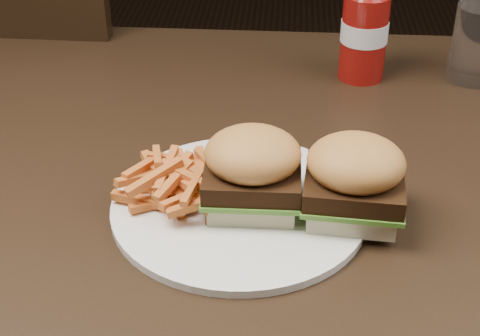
# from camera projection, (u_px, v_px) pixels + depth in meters

# --- Properties ---
(dining_table) EXTENTS (1.20, 0.80, 0.04)m
(dining_table) POSITION_uv_depth(u_px,v_px,m) (325.00, 173.00, 0.92)
(dining_table) COLOR black
(dining_table) RESTS_ON ground
(chair_far) EXTENTS (0.46, 0.46, 0.04)m
(chair_far) POSITION_uv_depth(u_px,v_px,m) (48.00, 135.00, 1.59)
(chair_far) COLOR black
(chair_far) RESTS_ON ground
(plate) EXTENTS (0.28, 0.28, 0.01)m
(plate) POSITION_uv_depth(u_px,v_px,m) (239.00, 207.00, 0.82)
(plate) COLOR white
(plate) RESTS_ON dining_table
(sandwich_half_a) EXTENTS (0.09, 0.09, 0.02)m
(sandwich_half_a) POSITION_uv_depth(u_px,v_px,m) (252.00, 196.00, 0.81)
(sandwich_half_a) COLOR beige
(sandwich_half_a) RESTS_ON plate
(sandwich_half_b) EXTENTS (0.10, 0.09, 0.02)m
(sandwich_half_b) POSITION_uv_depth(u_px,v_px,m) (352.00, 205.00, 0.79)
(sandwich_half_b) COLOR beige
(sandwich_half_b) RESTS_ON plate
(fries_pile) EXTENTS (0.16, 0.16, 0.05)m
(fries_pile) POSITION_uv_depth(u_px,v_px,m) (181.00, 184.00, 0.81)
(fries_pile) COLOR orange
(fries_pile) RESTS_ON plate
(ketchup_bottle) EXTENTS (0.08, 0.08, 0.13)m
(ketchup_bottle) POSITION_uv_depth(u_px,v_px,m) (364.00, 39.00, 1.07)
(ketchup_bottle) COLOR maroon
(ketchup_bottle) RESTS_ON dining_table
(tumbler) EXTENTS (0.08, 0.08, 0.12)m
(tumbler) POSITION_uv_depth(u_px,v_px,m) (477.00, 44.00, 1.07)
(tumbler) COLOR white
(tumbler) RESTS_ON dining_table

